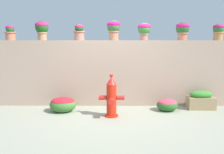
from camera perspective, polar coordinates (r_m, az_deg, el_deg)
name	(u,v)px	position (r m, az deg, el deg)	size (l,w,h in m)	color
ground_plane	(112,116)	(5.20, -0.05, -9.10)	(24.00, 24.00, 0.00)	gray
stone_wall	(112,73)	(6.04, 0.03, 1.04)	(5.70, 0.41, 1.58)	tan
potted_plant_0	(10,32)	(6.52, -22.63, 9.66)	(0.27, 0.27, 0.37)	#B46E51
potted_plant_1	(42,28)	(6.25, -16.03, 10.89)	(0.33, 0.33, 0.46)	#AD7B57
potted_plant_2	(79,32)	(6.05, -7.67, 10.44)	(0.28, 0.28, 0.39)	#AE705F
potted_plant_3	(114,28)	(6.00, 0.40, 11.37)	(0.33, 0.33, 0.47)	#AE7152
potted_plant_4	(144,29)	(6.08, 7.51, 10.97)	(0.32, 0.32, 0.42)	#B06E62
potted_plant_5	(183,29)	(6.26, 16.13, 10.66)	(0.33, 0.33, 0.44)	#B86E51
potted_plant_6	(218,30)	(6.50, 23.54, 9.93)	(0.26, 0.26, 0.39)	#B97D4A
fire_hydrant	(111,98)	(5.08, -0.12, -4.84)	(0.53, 0.42, 0.89)	red
flower_bush_left	(167,104)	(5.70, 12.72, -6.24)	(0.47, 0.43, 0.28)	#286326
flower_bush_right	(63,104)	(5.60, -11.36, -6.12)	(0.59, 0.53, 0.34)	#3C7530
planter_box	(201,100)	(6.05, 20.00, -5.11)	(0.62, 0.32, 0.43)	#9A8159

